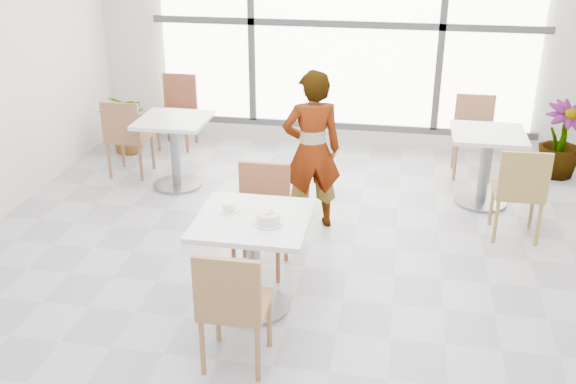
% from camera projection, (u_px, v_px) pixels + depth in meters
% --- Properties ---
extents(floor, '(7.00, 7.00, 0.00)m').
position_uv_depth(floor, '(295.00, 295.00, 5.16)').
color(floor, '#9E9EA5').
rests_on(floor, ground).
extents(wall_back, '(6.00, 0.00, 6.00)m').
position_uv_depth(wall_back, '(346.00, 23.00, 7.71)').
color(wall_back, silver).
rests_on(wall_back, ground).
extents(window, '(4.60, 0.07, 2.52)m').
position_uv_depth(window, '(345.00, 24.00, 7.65)').
color(window, white).
rests_on(window, ground).
extents(main_table, '(0.80, 0.80, 0.75)m').
position_uv_depth(main_table, '(253.00, 246.00, 4.79)').
color(main_table, white).
rests_on(main_table, ground).
extents(chair_near, '(0.42, 0.42, 0.87)m').
position_uv_depth(chair_near, '(232.00, 302.00, 4.15)').
color(chair_near, '#9A6D42').
rests_on(chair_near, ground).
extents(chair_far, '(0.42, 0.42, 0.87)m').
position_uv_depth(chair_far, '(262.00, 210.00, 5.39)').
color(chair_far, '#955433').
rests_on(chair_far, ground).
extents(oatmeal_bowl, '(0.21, 0.21, 0.09)m').
position_uv_depth(oatmeal_bowl, '(268.00, 218.00, 4.58)').
color(oatmeal_bowl, silver).
rests_on(oatmeal_bowl, main_table).
extents(coffee_cup, '(0.16, 0.13, 0.07)m').
position_uv_depth(coffee_cup, '(228.00, 208.00, 4.77)').
color(coffee_cup, white).
rests_on(coffee_cup, main_table).
extents(person, '(0.63, 0.51, 1.48)m').
position_uv_depth(person, '(312.00, 151.00, 5.98)').
color(person, black).
rests_on(person, ground).
extents(bg_table_left, '(0.70, 0.70, 0.75)m').
position_uv_depth(bg_table_left, '(175.00, 143.00, 6.93)').
color(bg_table_left, silver).
rests_on(bg_table_left, ground).
extents(bg_table_right, '(0.70, 0.70, 0.75)m').
position_uv_depth(bg_table_right, '(486.00, 158.00, 6.53)').
color(bg_table_right, silver).
rests_on(bg_table_right, ground).
extents(bg_chair_left_near, '(0.42, 0.42, 0.87)m').
position_uv_depth(bg_chair_left_near, '(126.00, 133.00, 7.17)').
color(bg_chair_left_near, brown).
rests_on(bg_chair_left_near, ground).
extents(bg_chair_left_far, '(0.42, 0.42, 0.87)m').
position_uv_depth(bg_chair_left_far, '(178.00, 106.00, 8.14)').
color(bg_chair_left_far, brown).
rests_on(bg_chair_left_far, ground).
extents(bg_chair_right_near, '(0.42, 0.42, 0.87)m').
position_uv_depth(bg_chair_right_near, '(520.00, 188.00, 5.81)').
color(bg_chair_right_near, olive).
rests_on(bg_chair_right_near, ground).
extents(bg_chair_right_far, '(0.42, 0.42, 0.87)m').
position_uv_depth(bg_chair_right_far, '(473.00, 130.00, 7.27)').
color(bg_chair_right_far, '#996845').
rests_on(bg_chair_right_far, ground).
extents(plant_left, '(0.80, 0.74, 0.73)m').
position_uv_depth(plant_left, '(130.00, 123.00, 7.94)').
color(plant_left, '#4E7E37').
rests_on(plant_left, ground).
extents(plant_right, '(0.62, 0.62, 0.83)m').
position_uv_depth(plant_right, '(561.00, 140.00, 7.22)').
color(plant_right, '#387139').
rests_on(plant_right, ground).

